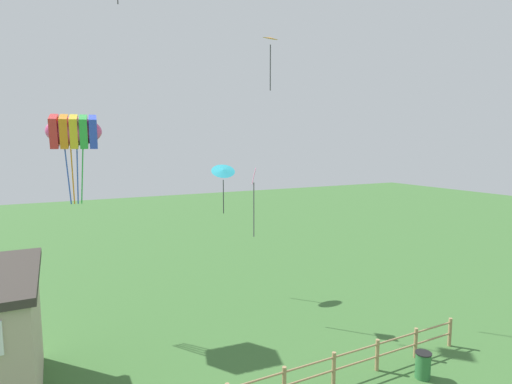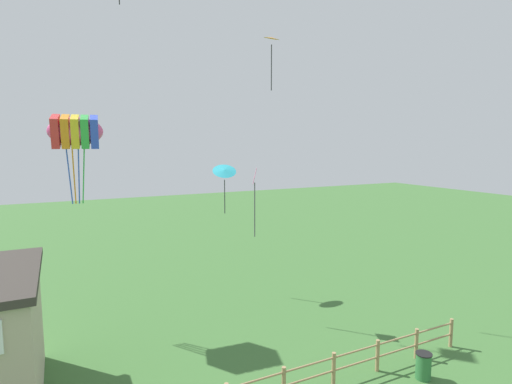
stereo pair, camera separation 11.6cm
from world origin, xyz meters
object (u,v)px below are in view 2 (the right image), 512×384
Objects in this scene: kite_pink_diamond at (255,191)px; kite_cyan_delta at (224,171)px; kite_rainbow_parafoil at (75,132)px; trash_bin at (423,366)px; kite_orange_delta at (272,42)px.

kite_pink_diamond is 1.16× the size of kite_cyan_delta.
kite_rainbow_parafoil reaches higher than kite_cyan_delta.
trash_bin is 9.77m from kite_pink_diamond.
trash_bin is 13.36m from kite_cyan_delta.
kite_orange_delta is (9.00, -1.43, 4.47)m from kite_rainbow_parafoil.
kite_rainbow_parafoil is 1.21× the size of kite_pink_diamond.
kite_orange_delta is 7.21m from kite_cyan_delta.
trash_bin is 0.24× the size of kite_rainbow_parafoil.
kite_cyan_delta is at bearing 104.29° from trash_bin.
kite_pink_diamond is at bearing -91.44° from kite_cyan_delta.
kite_pink_diamond is at bearing -20.03° from kite_rainbow_parafoil.
kite_pink_diamond reaches higher than trash_bin.
kite_orange_delta reaches higher than kite_rainbow_parafoil.
kite_cyan_delta is (7.53, 1.30, -2.03)m from kite_rainbow_parafoil.
kite_cyan_delta is at bearing 9.76° from kite_rainbow_parafoil.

